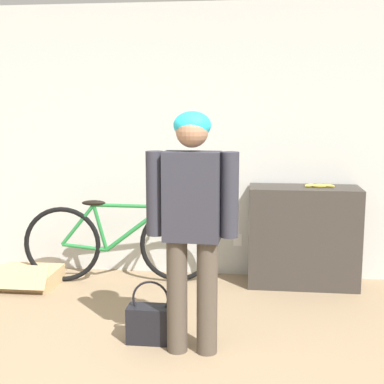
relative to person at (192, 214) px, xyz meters
name	(u,v)px	position (x,y,z in m)	size (l,w,h in m)	color
wall_back	(182,142)	(-0.30, 1.74, 0.34)	(8.00, 0.07, 2.60)	silver
side_shelf	(303,236)	(0.86, 1.48, -0.50)	(1.00, 0.43, 0.92)	#38332D
person	(192,214)	(0.00, 0.00, 0.00)	(0.60, 0.23, 1.62)	#4C4238
bicycle	(120,242)	(-0.84, 1.37, -0.57)	(1.80, 0.46, 0.79)	black
banana	(319,186)	(0.98, 1.46, -0.02)	(0.28, 0.08, 0.03)	#EAD64C
handbag	(151,322)	(-0.31, 0.11, -0.81)	(0.33, 0.16, 0.45)	black
cardboard_box	(28,277)	(-1.67, 1.16, -0.88)	(0.56, 0.49, 0.24)	tan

